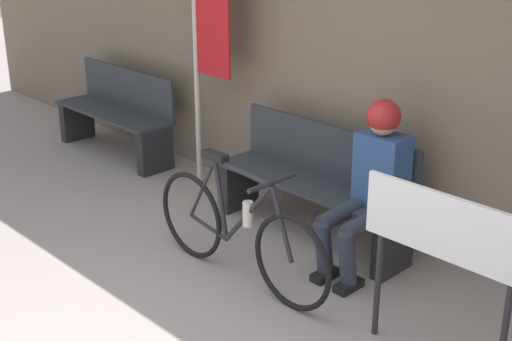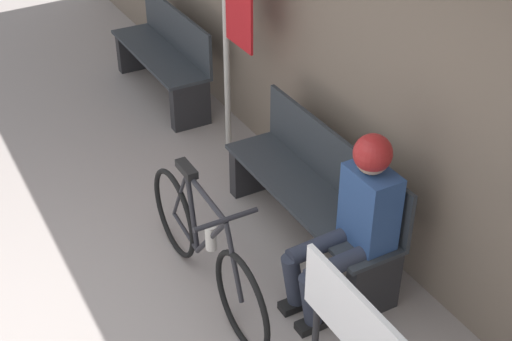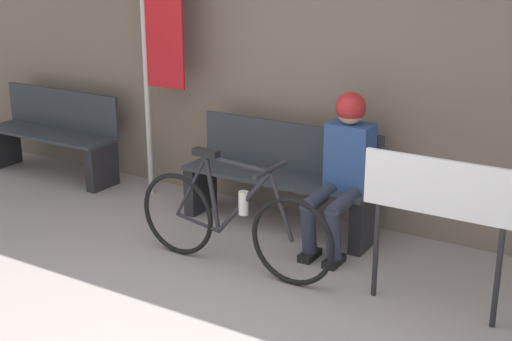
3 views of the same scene
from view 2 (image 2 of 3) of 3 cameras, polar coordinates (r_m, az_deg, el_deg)
name	(u,v)px [view 2 (image 2 of 3)]	position (r m, az deg, el deg)	size (l,w,h in m)	color
storefront_wall	(408,22)	(4.35, 12.06, 11.56)	(12.00, 0.56, 3.20)	#756656
park_bench_near	(314,196)	(4.89, 4.65, -2.02)	(1.64, 0.42, 0.85)	#2D3338
bicycle	(205,249)	(4.50, -4.11, -6.28)	(1.61, 0.40, 0.86)	black
person_seated	(355,214)	(4.27, 7.92, -3.47)	(0.34, 0.66, 1.20)	#2D3342
park_bench_far	(164,57)	(6.92, -7.36, 8.97)	(1.48, 0.42, 0.85)	#2D3338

